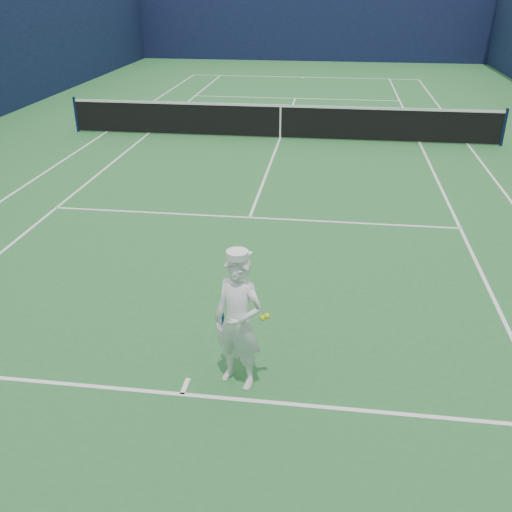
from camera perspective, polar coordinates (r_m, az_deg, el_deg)
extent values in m
plane|color=#286931|center=(17.58, 2.42, 11.68)|extent=(80.00, 80.00, 0.00)
cube|color=white|center=(29.22, 4.76, 17.39)|extent=(11.03, 0.06, 0.01)
cube|color=white|center=(6.87, -7.40, -13.57)|extent=(11.03, 0.06, 0.01)
cube|color=white|center=(18.87, -14.77, 11.87)|extent=(0.06, 23.83, 0.01)
cube|color=white|center=(17.95, 20.43, 10.40)|extent=(0.06, 23.83, 0.01)
cube|color=white|center=(18.41, -10.72, 11.92)|extent=(0.06, 23.77, 0.01)
cube|color=white|center=(17.70, 16.05, 10.81)|extent=(0.06, 23.77, 0.01)
cube|color=white|center=(23.81, 3.95, 15.46)|extent=(8.23, 0.06, 0.01)
cube|color=white|center=(11.53, -0.63, 3.86)|extent=(8.23, 0.06, 0.01)
cube|color=white|center=(17.58, 2.42, 11.69)|extent=(0.06, 12.80, 0.01)
cube|color=white|center=(29.07, 4.74, 17.35)|extent=(0.06, 0.30, 0.01)
cube|color=white|center=(6.98, -7.09, -12.79)|extent=(0.06, 0.30, 0.01)
cube|color=#0D1333|center=(35.08, 5.53, 22.08)|extent=(20.12, 0.12, 4.00)
cylinder|color=#141E4C|center=(19.12, -17.56, 13.35)|extent=(0.09, 0.09, 1.07)
cylinder|color=#141E4C|center=(18.05, 23.56, 11.71)|extent=(0.09, 0.09, 1.07)
cube|color=black|center=(17.46, 2.45, 13.26)|extent=(12.79, 0.02, 0.92)
cube|color=white|center=(17.37, 2.48, 14.78)|extent=(12.79, 0.04, 0.07)
cube|color=white|center=(17.47, 2.45, 13.17)|extent=(0.05, 0.03, 0.94)
imported|color=white|center=(6.52, -1.77, -6.65)|extent=(0.72, 0.60, 1.67)
cylinder|color=white|center=(6.10, -1.88, 0.15)|extent=(0.24, 0.24, 0.08)
cube|color=white|center=(6.21, -1.25, 0.35)|extent=(0.20, 0.16, 0.02)
cylinder|color=navy|center=(6.69, -3.46, -5.50)|extent=(0.07, 0.10, 0.22)
cube|color=navy|center=(6.83, -3.34, -6.55)|extent=(0.03, 0.03, 0.14)
torus|color=navy|center=(6.98, -2.84, -7.75)|extent=(0.31, 0.20, 0.29)
cube|color=beige|center=(6.98, -2.84, -7.75)|extent=(0.20, 0.09, 0.30)
sphere|color=yellow|center=(6.43, 0.67, -6.23)|extent=(0.07, 0.07, 0.07)
sphere|color=yellow|center=(6.41, 1.11, -6.03)|extent=(0.07, 0.07, 0.07)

